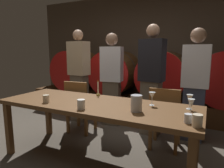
# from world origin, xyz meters

# --- Properties ---
(ground_plane) EXTENTS (7.81, 7.81, 0.00)m
(ground_plane) POSITION_xyz_m (0.00, 0.00, 0.00)
(ground_plane) COLOR #4C443A
(back_wall) EXTENTS (6.00, 0.24, 2.69)m
(back_wall) POSITION_xyz_m (0.00, 2.69, 1.35)
(back_wall) COLOR #473A2D
(back_wall) RESTS_ON ground
(barrel_shelf) EXTENTS (5.40, 0.90, 0.38)m
(barrel_shelf) POSITION_xyz_m (0.00, 2.14, 0.19)
(barrel_shelf) COLOR #4C2D16
(barrel_shelf) RESTS_ON ground
(wine_barrel_far_left) EXTENTS (0.99, 0.94, 0.99)m
(wine_barrel_far_left) POSITION_xyz_m (-1.66, 2.14, 0.87)
(wine_barrel_far_left) COLOR brown
(wine_barrel_far_left) RESTS_ON barrel_shelf
(wine_barrel_center_left) EXTENTS (0.99, 0.94, 0.99)m
(wine_barrel_center_left) POSITION_xyz_m (-0.55, 2.14, 0.87)
(wine_barrel_center_left) COLOR brown
(wine_barrel_center_left) RESTS_ON barrel_shelf
(wine_barrel_center_right) EXTENTS (0.99, 0.94, 0.99)m
(wine_barrel_center_right) POSITION_xyz_m (0.56, 2.14, 0.87)
(wine_barrel_center_right) COLOR brown
(wine_barrel_center_right) RESTS_ON barrel_shelf
(wine_barrel_far_right) EXTENTS (0.99, 0.94, 0.99)m
(wine_barrel_far_right) POSITION_xyz_m (1.67, 2.14, 0.87)
(wine_barrel_far_right) COLOR brown
(wine_barrel_far_right) RESTS_ON barrel_shelf
(dining_table) EXTENTS (2.40, 0.84, 0.75)m
(dining_table) POSITION_xyz_m (0.21, -0.06, 0.68)
(dining_table) COLOR brown
(dining_table) RESTS_ON ground
(chair_left) EXTENTS (0.44, 0.44, 0.88)m
(chair_left) POSITION_xyz_m (-0.48, 0.57, 0.49)
(chair_left) COLOR brown
(chair_left) RESTS_ON ground
(chair_right) EXTENTS (0.41, 0.41, 0.88)m
(chair_right) POSITION_xyz_m (0.91, 0.61, 0.49)
(chair_right) COLOR brown
(chair_right) RESTS_ON ground
(guest_far_left) EXTENTS (0.40, 0.27, 1.75)m
(guest_far_left) POSITION_xyz_m (-0.83, 1.06, 0.90)
(guest_far_left) COLOR brown
(guest_far_left) RESTS_ON ground
(guest_center_left) EXTENTS (0.41, 0.30, 1.68)m
(guest_center_left) POSITION_xyz_m (-0.18, 1.17, 0.86)
(guest_center_left) COLOR brown
(guest_center_left) RESTS_ON ground
(guest_center_right) EXTENTS (0.41, 0.29, 1.77)m
(guest_center_right) POSITION_xyz_m (0.59, 1.04, 0.91)
(guest_center_right) COLOR brown
(guest_center_right) RESTS_ON ground
(guest_far_right) EXTENTS (0.39, 0.25, 1.69)m
(guest_far_right) POSITION_xyz_m (1.23, 1.12, 0.87)
(guest_far_right) COLOR #33384C
(guest_far_right) RESTS_ON ground
(candle_center) EXTENTS (0.05, 0.05, 0.22)m
(candle_center) POSITION_xyz_m (0.05, 0.28, 0.81)
(candle_center) COLOR olive
(candle_center) RESTS_ON dining_table
(pitcher) EXTENTS (0.12, 0.12, 0.17)m
(pitcher) POSITION_xyz_m (0.77, -0.17, 0.83)
(pitcher) COLOR silver
(pitcher) RESTS_ON dining_table
(wine_glass_left) EXTENTS (0.08, 0.08, 0.15)m
(wine_glass_left) POSITION_xyz_m (0.85, 0.13, 0.86)
(wine_glass_left) COLOR white
(wine_glass_left) RESTS_ON dining_table
(wine_glass_center) EXTENTS (0.07, 0.07, 0.16)m
(wine_glass_center) POSITION_xyz_m (1.24, 0.16, 0.86)
(wine_glass_center) COLOR white
(wine_glass_center) RESTS_ON dining_table
(wine_glass_right) EXTENTS (0.06, 0.06, 0.17)m
(wine_glass_right) POSITION_xyz_m (1.28, -0.10, 0.87)
(wine_glass_right) COLOR white
(wine_glass_right) RESTS_ON dining_table
(cup_far_left) EXTENTS (0.08, 0.08, 0.09)m
(cup_far_left) POSITION_xyz_m (-0.33, -0.31, 0.79)
(cup_far_left) COLOR beige
(cup_far_left) RESTS_ON dining_table
(cup_center_left) EXTENTS (0.08, 0.08, 0.11)m
(cup_center_left) POSITION_xyz_m (0.21, -0.35, 0.80)
(cup_center_left) COLOR white
(cup_center_left) RESTS_ON dining_table
(cup_center_right) EXTENTS (0.06, 0.06, 0.08)m
(cup_center_right) POSITION_xyz_m (1.27, -0.29, 0.79)
(cup_center_right) COLOR silver
(cup_center_right) RESTS_ON dining_table
(cup_far_right) EXTENTS (0.08, 0.08, 0.10)m
(cup_far_right) POSITION_xyz_m (1.35, -0.35, 0.80)
(cup_far_right) COLOR beige
(cup_far_right) RESTS_ON dining_table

